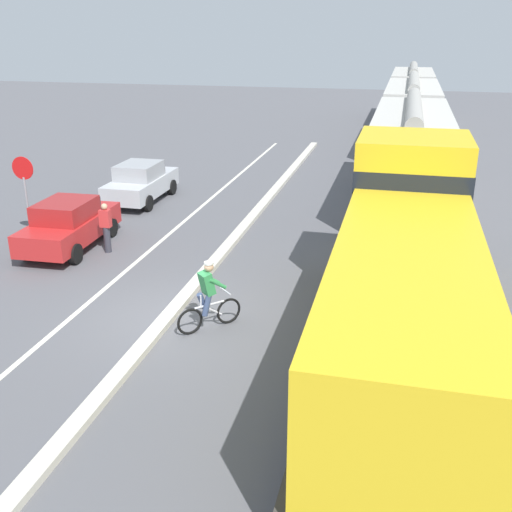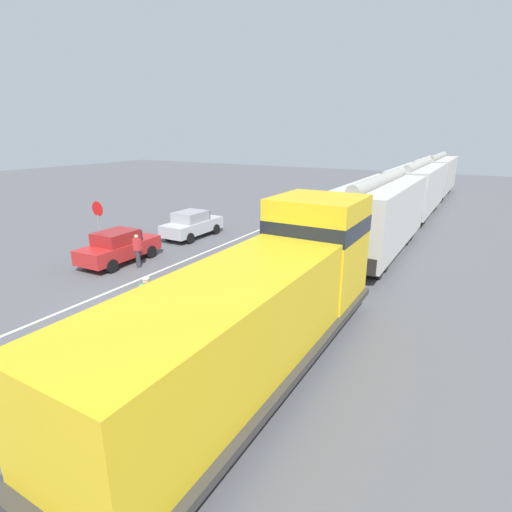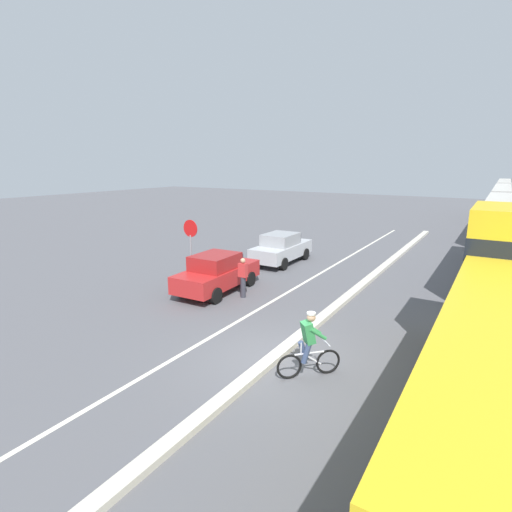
% 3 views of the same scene
% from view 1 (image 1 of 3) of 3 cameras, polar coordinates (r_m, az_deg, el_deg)
% --- Properties ---
extents(ground_plane, '(120.00, 120.00, 0.00)m').
position_cam_1_polar(ground_plane, '(15.16, -8.23, -5.85)').
color(ground_plane, '#56565B').
extents(median_curb, '(0.36, 36.00, 0.16)m').
position_cam_1_polar(median_curb, '(20.36, -2.04, 1.75)').
color(median_curb, beige).
rests_on(median_curb, ground).
extents(lane_stripe, '(0.14, 36.00, 0.01)m').
position_cam_1_polar(lane_stripe, '(21.14, -8.32, 2.05)').
color(lane_stripe, silver).
rests_on(lane_stripe, ground).
extents(locomotive, '(3.10, 11.61, 4.20)m').
position_cam_1_polar(locomotive, '(13.23, 14.05, -1.86)').
color(locomotive, gold).
rests_on(locomotive, ground).
extents(hopper_car_lead, '(2.90, 10.60, 4.18)m').
position_cam_1_polar(hopper_car_lead, '(24.85, 14.44, 9.41)').
color(hopper_car_lead, '#BBB8B1').
rests_on(hopper_car_lead, ground).
extents(hopper_car_middle, '(2.90, 10.60, 4.18)m').
position_cam_1_polar(hopper_car_middle, '(36.31, 14.54, 12.90)').
color(hopper_car_middle, '#BAB8B0').
rests_on(hopper_car_middle, ground).
extents(hopper_car_trailing, '(2.90, 10.60, 4.18)m').
position_cam_1_polar(hopper_car_trailing, '(47.83, 14.59, 14.71)').
color(hopper_car_trailing, '#B3B1A9').
rests_on(hopper_car_trailing, ground).
extents(parked_car_red, '(1.96, 4.26, 1.62)m').
position_cam_1_polar(parked_car_red, '(20.31, -17.37, 2.91)').
color(parked_car_red, red).
rests_on(parked_car_red, ground).
extents(parked_car_silver, '(1.85, 4.21, 1.62)m').
position_cam_1_polar(parked_car_silver, '(25.24, -10.89, 6.93)').
color(parked_car_silver, '#B7BABF').
rests_on(parked_car_silver, ground).
extents(cyclist, '(1.22, 1.28, 1.71)m').
position_cam_1_polar(cyclist, '(14.18, -4.56, -3.99)').
color(cyclist, black).
rests_on(cyclist, ground).
extents(stop_sign, '(0.76, 0.08, 2.88)m').
position_cam_1_polar(stop_sign, '(21.13, -21.18, 6.54)').
color(stop_sign, gray).
rests_on(stop_sign, ground).
extents(pedestrian_by_cars, '(0.34, 0.22, 1.62)m').
position_cam_1_polar(pedestrian_by_cars, '(19.61, -14.09, 2.70)').
color(pedestrian_by_cars, '#33333D').
rests_on(pedestrian_by_cars, ground).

